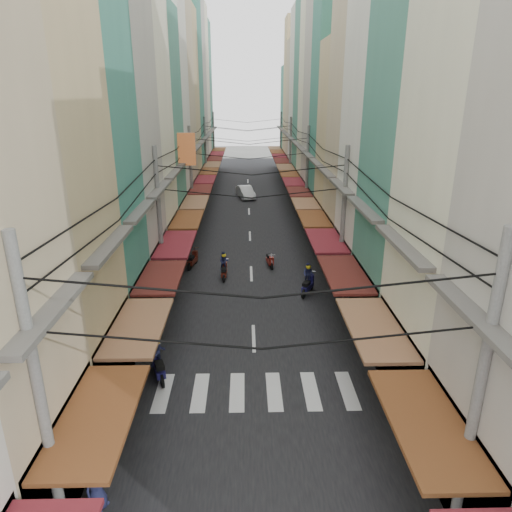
{
  "coord_description": "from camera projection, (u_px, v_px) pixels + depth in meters",
  "views": [
    {
      "loc": [
        -0.33,
        -20.52,
        10.66
      ],
      "look_at": [
        0.25,
        4.23,
        1.82
      ],
      "focal_mm": 32.0,
      "sensor_mm": 36.0,
      "label": 1
    }
  ],
  "objects": [
    {
      "name": "ground",
      "position": [
        253.0,
        318.0,
        22.91
      ],
      "size": [
        160.0,
        160.0,
        0.0
      ],
      "primitive_type": "plane",
      "color": "slate",
      "rests_on": "ground"
    },
    {
      "name": "bicycle",
      "position": [
        364.0,
        313.0,
        23.51
      ],
      "size": [
        1.76,
        1.18,
        1.13
      ],
      "primitive_type": "imported",
      "rotation": [
        0.0,
        0.0,
        1.19
      ],
      "color": "black",
      "rests_on": "ground"
    },
    {
      "name": "building_row_left",
      "position": [
        146.0,
        106.0,
        35.04
      ],
      "size": [
        7.8,
        67.67,
        23.7
      ],
      "color": "silver",
      "rests_on": "ground"
    },
    {
      "name": "sidewalk_left",
      "position": [
        178.0,
        217.0,
        41.59
      ],
      "size": [
        3.0,
        80.0,
        0.06
      ],
      "primitive_type": "cube",
      "color": "gray",
      "rests_on": "ground"
    },
    {
      "name": "moving_scooters",
      "position": [
        235.0,
        291.0,
        24.78
      ],
      "size": [
        7.46,
        14.13,
        1.83
      ],
      "color": "black",
      "rests_on": "ground"
    },
    {
      "name": "road",
      "position": [
        249.0,
        217.0,
        41.74
      ],
      "size": [
        10.0,
        80.0,
        0.02
      ],
      "primitive_type": "cube",
      "color": "black",
      "rests_on": "ground"
    },
    {
      "name": "sidewalk_right",
      "position": [
        320.0,
        216.0,
        41.88
      ],
      "size": [
        3.0,
        80.0,
        0.06
      ],
      "primitive_type": "cube",
      "color": "gray",
      "rests_on": "ground"
    },
    {
      "name": "traffic_sign",
      "position": [
        359.0,
        276.0,
        23.13
      ],
      "size": [
        0.1,
        0.59,
        2.69
      ],
      "color": "slate",
      "rests_on": "ground"
    },
    {
      "name": "crosswalk",
      "position": [
        256.0,
        391.0,
        17.26
      ],
      "size": [
        7.55,
        2.4,
        0.01
      ],
      "color": "silver",
      "rests_on": "ground"
    },
    {
      "name": "building_row_right",
      "position": [
        351.0,
        111.0,
        35.41
      ],
      "size": [
        7.8,
        68.98,
        22.59
      ],
      "color": "#3A816F",
      "rests_on": "ground"
    },
    {
      "name": "white_car",
      "position": [
        246.0,
        198.0,
        49.27
      ],
      "size": [
        4.84,
        2.83,
        1.6
      ],
      "primitive_type": "imported",
      "rotation": [
        0.0,
        0.0,
        0.25
      ],
      "color": "white",
      "rests_on": "ground"
    },
    {
      "name": "pedestrians",
      "position": [
        159.0,
        285.0,
        24.35
      ],
      "size": [
        13.34,
        26.98,
        2.08
      ],
      "color": "#271F2A",
      "rests_on": "ground"
    },
    {
      "name": "market_umbrella",
      "position": [
        481.0,
        368.0,
        14.66
      ],
      "size": [
        2.51,
        2.51,
        2.65
      ],
      "color": "#B2B2B7",
      "rests_on": "ground"
    },
    {
      "name": "utility_poles",
      "position": [
        249.0,
        150.0,
        34.83
      ],
      "size": [
        10.2,
        66.13,
        8.2
      ],
      "color": "slate",
      "rests_on": "ground"
    },
    {
      "name": "parked_scooters",
      "position": [
        365.0,
        352.0,
        19.06
      ],
      "size": [
        12.46,
        14.76,
        0.99
      ],
      "color": "black",
      "rests_on": "ground"
    }
  ]
}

